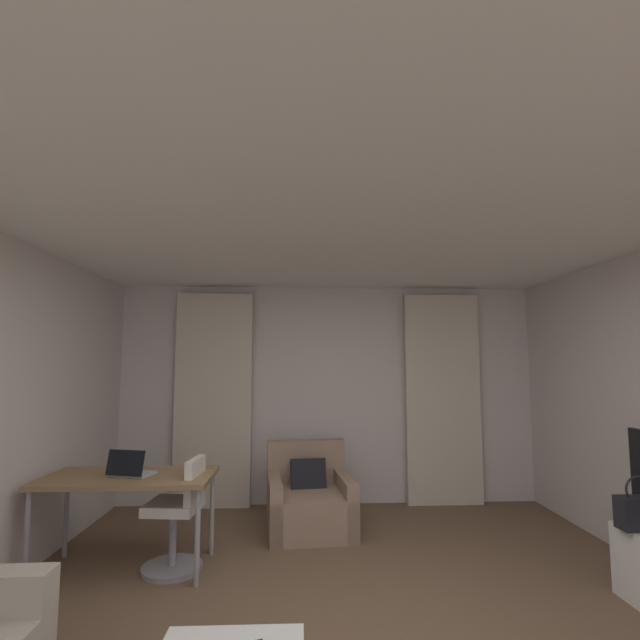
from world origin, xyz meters
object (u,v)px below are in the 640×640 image
at_px(desk_chair, 178,520).
at_px(handbag_primary, 640,512).
at_px(armchair, 309,502).
at_px(desk, 129,483).
at_px(laptop, 130,470).

bearing_deg(desk_chair, handbag_primary, -11.40).
bearing_deg(armchair, handbag_primary, -34.21).
height_order(desk, laptop, laptop).
xyz_separation_m(armchair, laptop, (-1.47, -0.89, 0.52)).
bearing_deg(armchair, desk_chair, -141.00).
bearing_deg(laptop, handbag_primary, -10.06).
relative_size(desk, handbag_primary, 3.68).
height_order(armchair, desk_chair, desk_chair).
xyz_separation_m(desk, laptop, (0.02, -0.03, 0.11)).
distance_m(desk_chair, handbag_primary, 3.44).
bearing_deg(desk, handbag_primary, -10.40).
height_order(desk_chair, handbag_primary, desk_chair).
relative_size(armchair, handbag_primary, 2.57).
bearing_deg(armchair, laptop, -148.97).
xyz_separation_m(desk, desk_chair, (0.41, -0.01, -0.29)).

